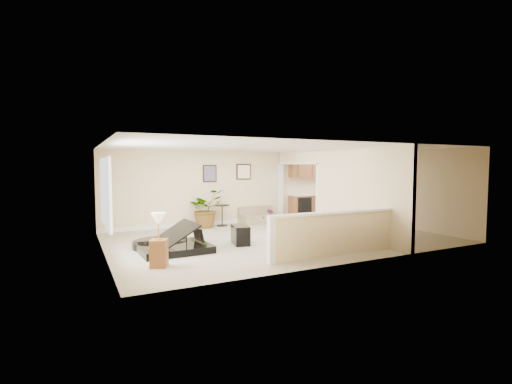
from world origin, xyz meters
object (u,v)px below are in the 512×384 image
accent_table (222,212)px  palm_plant (206,209)px  small_plant (270,217)px  lamp_stand (159,244)px  loveseat (258,215)px  piano (170,224)px  piano_bench (240,235)px

accent_table → palm_plant: 0.60m
small_plant → lamp_stand: size_ratio=0.46×
loveseat → accent_table: bearing=-179.7°
palm_plant → lamp_stand: bearing=-120.0°
small_plant → accent_table: bearing=172.8°
palm_plant → lamp_stand: palm_plant is taller
lamp_stand → accent_table: bearing=54.4°
piano → small_plant: size_ratio=4.00×
accent_table → palm_plant: palm_plant is taller
piano_bench → loveseat: loveseat is taller
small_plant → palm_plant: bearing=174.8°
piano → loveseat: (3.78, 2.83, -0.34)m
loveseat → small_plant: (0.33, -0.23, -0.08)m
piano → accent_table: bearing=47.1°
piano → accent_table: (2.41, 2.81, -0.17)m
piano → small_plant: 4.88m
piano_bench → lamp_stand: bearing=-152.0°
accent_table → lamp_stand: bearing=-125.6°
accent_table → palm_plant: bearing=-179.3°
palm_plant → piano_bench: bearing=-91.3°
accent_table → small_plant: (1.70, -0.21, -0.24)m
piano_bench → accent_table: 2.99m
piano_bench → small_plant: size_ratio=1.46×
piano → piano_bench: (1.77, -0.11, -0.39)m
palm_plant → loveseat: bearing=0.7°
piano → palm_plant: bearing=54.5°
piano → loveseat: size_ratio=1.50×
piano_bench → small_plant: bearing=49.1°
piano_bench → loveseat: 3.56m
palm_plant → small_plant: size_ratio=2.84×
loveseat → small_plant: size_ratio=2.67×
piano → lamp_stand: size_ratio=1.84×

